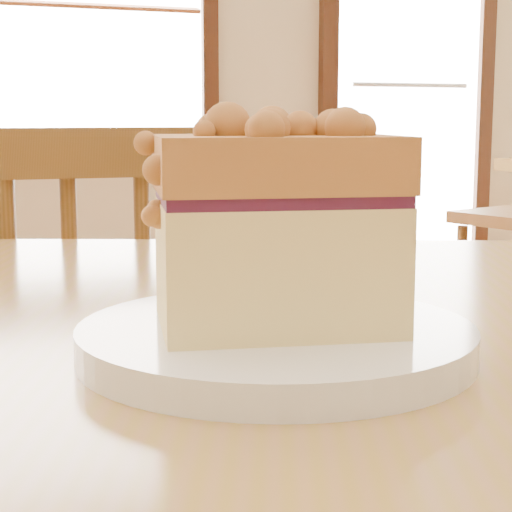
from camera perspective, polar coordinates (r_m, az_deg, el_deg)
The scene contains 5 objects.
entry_door at distance 5.04m, azimuth 9.85°, elevation 12.45°, with size 1.08×0.06×2.29m.
cafe_table_main at distance 0.57m, azimuth 1.18°, elevation -14.18°, with size 1.51×1.28×0.75m.
cafe_chair_main at distance 1.26m, azimuth -8.25°, elevation -11.40°, with size 0.42×0.42×0.88m.
plate at distance 0.49m, azimuth 1.28°, elevation -5.57°, with size 0.22×0.22×0.02m.
cake_slice at distance 0.48m, azimuth 1.28°, elevation 2.18°, with size 0.15×0.12×0.12m.
Camera 1 is at (-0.30, -0.33, 0.88)m, focal length 62.00 mm.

